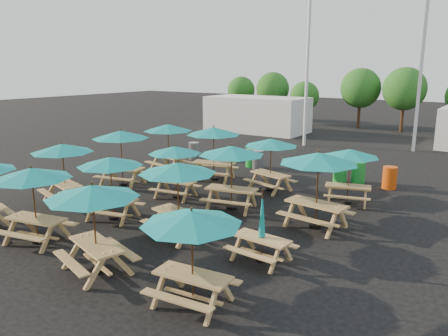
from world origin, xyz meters
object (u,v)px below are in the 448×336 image
Objects in this scene: picnic_unit_6 at (175,152)px; picnic_unit_1 at (62,151)px; picnic_unit_5 at (110,165)px; picnic_unit_10 at (232,153)px; waste_bin_2 at (258,160)px; picnic_unit_3 at (168,130)px; picnic_unit_7 at (214,133)px; waste_bin_3 at (340,172)px; picnic_unit_13 at (262,232)px; picnic_unit_11 at (271,145)px; picnic_unit_8 at (92,196)px; picnic_unit_2 at (121,137)px; picnic_unit_4 at (32,177)px; picnic_unit_15 at (350,156)px; waste_bin_0 at (194,151)px; waste_bin_1 at (251,158)px; waste_bin_4 at (358,172)px; waste_bin_5 at (390,178)px; picnic_unit_9 at (178,172)px; picnic_unit_14 at (318,162)px; picnic_unit_12 at (192,222)px.

picnic_unit_1 is at bearing -145.69° from picnic_unit_6.
picnic_unit_1 is at bearing 160.51° from picnic_unit_5.
picnic_unit_10 is 2.97× the size of waste_bin_2.
picnic_unit_5 is at bearing -53.06° from picnic_unit_3.
picnic_unit_7 is 6.03m from waste_bin_3.
picnic_unit_13 is 9.37m from waste_bin_3.
picnic_unit_3 is at bearing -167.36° from picnic_unit_11.
picnic_unit_5 is 4.06m from picnic_unit_8.
picnic_unit_2 is 1.03× the size of picnic_unit_8.
picnic_unit_7 is (0.02, 9.07, 0.16)m from picnic_unit_4.
picnic_unit_2 is 1.46× the size of picnic_unit_13.
waste_bin_0 is (-10.05, 3.23, -1.41)m from picnic_unit_15.
picnic_unit_13 is 11.49m from waste_bin_1.
picnic_unit_4 is at bearing -61.65° from picnic_unit_3.
picnic_unit_5 is at bearing 148.94° from picnic_unit_8.
picnic_unit_2 reaches higher than picnic_unit_3.
waste_bin_3 is (7.72, 8.98, -1.56)m from picnic_unit_1.
picnic_unit_7 is 6.83m from waste_bin_4.
picnic_unit_4 is at bearing -102.91° from picnic_unit_6.
picnic_unit_8 is 13.17m from waste_bin_5.
waste_bin_3 is at bearing 24.30° from picnic_unit_2.
picnic_unit_2 is at bearing -114.04° from waste_bin_1.
picnic_unit_6 is 2.49× the size of waste_bin_0.
waste_bin_0 is 8.68m from waste_bin_3.
picnic_unit_7 is 1.50× the size of picnic_unit_13.
picnic_unit_3 is at bearing 101.74° from picnic_unit_5.
picnic_unit_8 is 2.98× the size of waste_bin_0.
picnic_unit_14 is (3.21, 3.13, 0.14)m from picnic_unit_9.
picnic_unit_10 is (3.07, 5.93, 0.07)m from picnic_unit_4.
picnic_unit_13 is at bearing -87.46° from waste_bin_4.
picnic_unit_2 is 9.66m from picnic_unit_15.
waste_bin_1 is at bearing 84.10° from picnic_unit_6.
picnic_unit_11 is 7.61m from waste_bin_0.
picnic_unit_12 is 2.50× the size of waste_bin_4.
picnic_unit_3 is 0.93× the size of picnic_unit_7.
waste_bin_2 is (-2.59, 9.42, -1.59)m from picnic_unit_9.
picnic_unit_14 is at bearing -77.26° from waste_bin_3.
picnic_unit_15 is at bearing 75.03° from picnic_unit_9.
picnic_unit_14 is 2.89× the size of waste_bin_3.
picnic_unit_11 is (5.83, 2.96, -0.19)m from picnic_unit_2.
picnic_unit_7 is at bearing -91.10° from waste_bin_1.
picnic_unit_4 reaches higher than picnic_unit_13.
picnic_unit_3 is at bearing 137.84° from picnic_unit_10.
picnic_unit_4 is (2.77, -6.00, -0.14)m from picnic_unit_2.
picnic_unit_7 is 1.15× the size of picnic_unit_15.
picnic_unit_1 is 2.97× the size of waste_bin_3.
picnic_unit_1 is at bearing -155.57° from picnic_unit_14.
picnic_unit_5 is 1.32× the size of picnic_unit_13.
picnic_unit_14 reaches higher than picnic_unit_8.
waste_bin_0 is at bearing 134.36° from picnic_unit_8.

